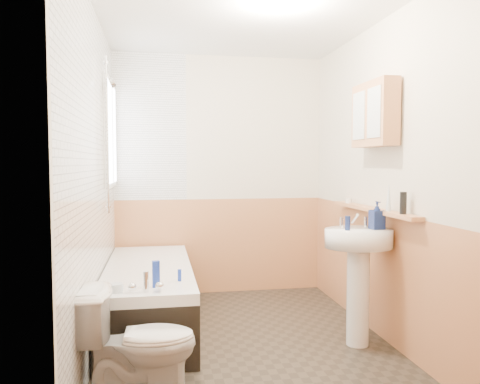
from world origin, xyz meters
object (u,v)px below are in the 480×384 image
at_px(toilet, 140,344).
at_px(medicine_cabinet, 374,114).
at_px(sink, 358,262).
at_px(bathtub, 149,295).
at_px(pine_shelf, 372,209).

distance_m(toilet, medicine_cabinet, 2.38).
bearing_deg(sink, toilet, -148.78).
relative_size(sink, medicine_cabinet, 1.80).
bearing_deg(bathtub, sink, -22.78).
bearing_deg(bathtub, pine_shelf, -14.49).
height_order(bathtub, sink, sink).
bearing_deg(bathtub, medicine_cabinet, -16.74).
bearing_deg(medicine_cabinet, bathtub, 163.26).
distance_m(toilet, sink, 1.72).
relative_size(bathtub, sink, 1.84).
height_order(toilet, pine_shelf, pine_shelf).
xyz_separation_m(sink, medicine_cabinet, (0.17, 0.14, 1.13)).
relative_size(bathtub, medicine_cabinet, 3.31).
distance_m(bathtub, medicine_cabinet, 2.35).
distance_m(pine_shelf, medicine_cabinet, 0.75).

